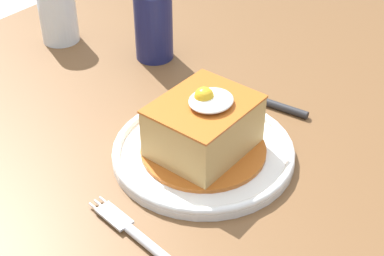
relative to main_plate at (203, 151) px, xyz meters
The scene contains 7 objects.
dining_table 0.19m from the main_plate, 82.97° to the left, with size 1.47×0.86×0.77m.
main_plate is the anchor object (origin of this frame).
sandwich_meal 0.04m from the main_plate, 67.07° to the right, with size 0.17×0.17×0.10m.
fork 0.17m from the main_plate, 168.91° to the right, with size 0.03×0.14×0.01m.
knife 0.16m from the main_plate, ahead, with size 0.03×0.17×0.01m.
soda_can 0.30m from the main_plate, 54.87° to the left, with size 0.07×0.07×0.12m.
drinking_glass 0.43m from the main_plate, 75.68° to the left, with size 0.07×0.07×0.10m.
Camera 1 is at (-0.52, -0.53, 1.29)m, focal length 54.26 mm.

